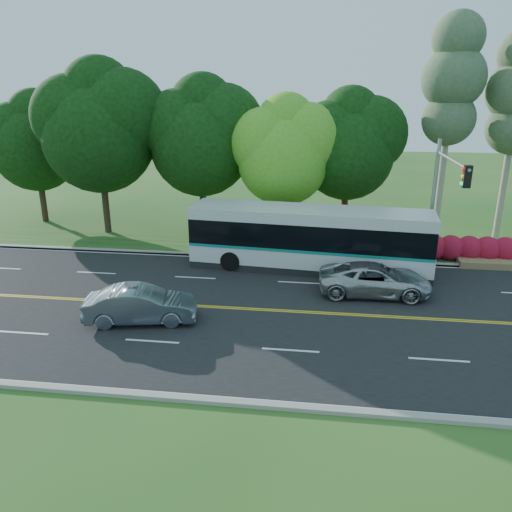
# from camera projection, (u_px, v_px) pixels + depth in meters

# --- Properties ---
(ground) EXTENTS (120.00, 120.00, 0.00)m
(ground) POSITION_uv_depth(u_px,v_px,m) (307.00, 312.00, 22.35)
(ground) COLOR #22511B
(ground) RESTS_ON ground
(road) EXTENTS (60.00, 14.00, 0.02)m
(road) POSITION_uv_depth(u_px,v_px,m) (307.00, 312.00, 22.34)
(road) COLOR black
(road) RESTS_ON ground
(curb_north) EXTENTS (60.00, 0.30, 0.15)m
(curb_north) POSITION_uv_depth(u_px,v_px,m) (311.00, 259.00, 29.03)
(curb_north) COLOR gray
(curb_north) RESTS_ON ground
(curb_south) EXTENTS (60.00, 0.30, 0.15)m
(curb_south) POSITION_uv_depth(u_px,v_px,m) (299.00, 408.00, 15.61)
(curb_south) COLOR gray
(curb_south) RESTS_ON ground
(grass_verge) EXTENTS (60.00, 4.00, 0.10)m
(grass_verge) POSITION_uv_depth(u_px,v_px,m) (312.00, 250.00, 30.78)
(grass_verge) COLOR #22511B
(grass_verge) RESTS_ON ground
(lane_markings) EXTENTS (57.60, 13.82, 0.00)m
(lane_markings) POSITION_uv_depth(u_px,v_px,m) (305.00, 312.00, 22.35)
(lane_markings) COLOR gold
(lane_markings) RESTS_ON road
(tree_row) EXTENTS (44.70, 9.10, 13.84)m
(tree_row) POSITION_uv_depth(u_px,v_px,m) (237.00, 133.00, 32.18)
(tree_row) COLOR #311E15
(tree_row) RESTS_ON ground
(bougainvillea_hedge) EXTENTS (9.50, 2.25, 1.50)m
(bougainvillea_hedge) POSITION_uv_depth(u_px,v_px,m) (436.00, 248.00, 28.88)
(bougainvillea_hedge) COLOR maroon
(bougainvillea_hedge) RESTS_ON ground
(traffic_signal) EXTENTS (0.42, 6.10, 7.00)m
(traffic_signal) POSITION_uv_depth(u_px,v_px,m) (443.00, 190.00, 25.11)
(traffic_signal) COLOR gray
(traffic_signal) RESTS_ON ground
(transit_bus) EXTENTS (13.14, 4.01, 3.39)m
(transit_bus) POSITION_uv_depth(u_px,v_px,m) (309.00, 239.00, 27.17)
(transit_bus) COLOR silver
(transit_bus) RESTS_ON road
(sedan) EXTENTS (4.92, 2.51, 1.55)m
(sedan) POSITION_uv_depth(u_px,v_px,m) (141.00, 305.00, 21.22)
(sedan) COLOR slate
(sedan) RESTS_ON road
(suv) EXTENTS (5.40, 2.56, 1.49)m
(suv) POSITION_uv_depth(u_px,v_px,m) (375.00, 279.00, 24.09)
(suv) COLOR #B2B4B6
(suv) RESTS_ON road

